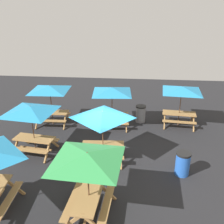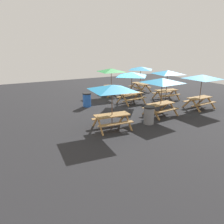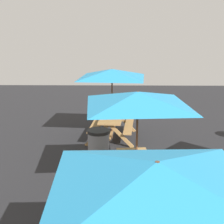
# 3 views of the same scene
# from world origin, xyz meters

# --- Properties ---
(ground_plane) EXTENTS (27.69, 27.69, 0.00)m
(ground_plane) POSITION_xyz_m (0.00, 0.00, 0.00)
(ground_plane) COLOR #232326
(ground_plane) RESTS_ON ground
(picnic_table_0) EXTENTS (2.83, 2.83, 2.34)m
(picnic_table_0) POSITION_xyz_m (-3.55, 3.27, 1.99)
(picnic_table_0) COLOR #A87A44
(picnic_table_0) RESTS_ON ground
(picnic_table_1) EXTENTS (2.82, 2.82, 2.34)m
(picnic_table_1) POSITION_xyz_m (-0.15, 3.23, 1.99)
(picnic_table_1) COLOR #A87A44
(picnic_table_1) RESTS_ON ground
(picnic_table_2) EXTENTS (2.82, 2.82, 2.34)m
(picnic_table_2) POSITION_xyz_m (3.58, 3.81, 1.99)
(picnic_table_2) COLOR #A87A44
(picnic_table_2) RESTS_ON ground
(picnic_table_3) EXTENTS (2.10, 2.10, 2.34)m
(picnic_table_3) POSITION_xyz_m (-3.39, -3.40, 1.99)
(picnic_table_3) COLOR #A87A44
(picnic_table_3) RESTS_ON ground
(picnic_table_4) EXTENTS (2.15, 2.15, 2.34)m
(picnic_table_4) POSITION_xyz_m (-0.21, -0.10, 1.99)
(picnic_table_4) COLOR #A87A44
(picnic_table_4) RESTS_ON ground
(picnic_table_5) EXTENTS (2.81, 2.81, 2.34)m
(picnic_table_5) POSITION_xyz_m (-3.37, 0.18, 1.99)
(picnic_table_5) COLOR #A87A44
(picnic_table_5) RESTS_ON ground
(picnic_table_6) EXTENTS (2.82, 2.82, 2.34)m
(picnic_table_6) POSITION_xyz_m (-0.24, -3.26, 1.99)
(picnic_table_6) COLOR #A87A44
(picnic_table_6) RESTS_ON ground
(trash_bin_gray) EXTENTS (0.59, 0.59, 0.98)m
(trash_bin_gray) POSITION_xyz_m (1.44, 4.12, 0.49)
(trash_bin_gray) COLOR gray
(trash_bin_gray) RESTS_ON ground
(trash_bin_blue) EXTENTS (0.59, 0.59, 0.98)m
(trash_bin_blue) POSITION_xyz_m (3.05, -0.82, 0.49)
(trash_bin_blue) COLOR blue
(trash_bin_blue) RESTS_ON ground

